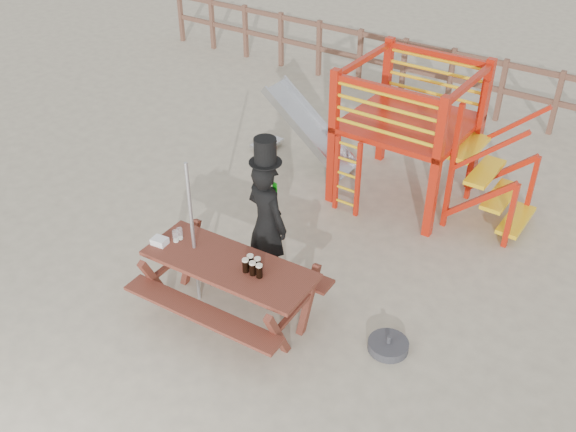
% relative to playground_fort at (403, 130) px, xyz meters
% --- Properties ---
extents(ground, '(60.00, 60.00, 0.00)m').
position_rel_playground_fort_xyz_m(ground, '(-0.12, -3.58, -1.07)').
color(ground, '#BEB193').
rests_on(ground, ground).
extents(back_fence, '(15.09, 0.09, 1.20)m').
position_rel_playground_fort_xyz_m(back_fence, '(-0.12, 3.42, -0.34)').
color(back_fence, brown).
rests_on(back_fence, ground).
extents(playground_fort, '(4.71, 1.84, 2.10)m').
position_rel_playground_fort_xyz_m(playground_fort, '(0.00, 0.00, 0.00)').
color(playground_fort, red).
rests_on(playground_fort, ground).
extents(picnic_table, '(2.11, 1.52, 0.79)m').
position_rel_playground_fort_xyz_m(picnic_table, '(-0.35, -3.65, -0.57)').
color(picnic_table, maroon).
rests_on(picnic_table, ground).
extents(man_with_hat, '(0.70, 0.54, 2.02)m').
position_rel_playground_fort_xyz_m(man_with_hat, '(-0.39, -2.86, -0.17)').
color(man_with_hat, black).
rests_on(man_with_hat, ground).
extents(metal_pole, '(0.04, 0.04, 1.92)m').
position_rel_playground_fort_xyz_m(metal_pole, '(-0.87, -3.66, -0.11)').
color(metal_pole, '#B2B2B7').
rests_on(metal_pole, ground).
extents(parasol_base, '(0.46, 0.46, 0.20)m').
position_rel_playground_fort_xyz_m(parasol_base, '(1.46, -3.10, -1.02)').
color(parasol_base, '#35363A').
rests_on(parasol_base, ground).
extents(paper_bag, '(0.20, 0.16, 0.08)m').
position_rel_playground_fort_xyz_m(paper_bag, '(-1.25, -3.84, -0.24)').
color(paper_bag, white).
rests_on(paper_bag, picnic_table).
extents(stout_pints, '(0.26, 0.17, 0.17)m').
position_rel_playground_fort_xyz_m(stout_pints, '(-0.02, -3.63, -0.20)').
color(stout_pints, black).
rests_on(stout_pints, picnic_table).
extents(empty_glasses, '(0.08, 0.14, 0.15)m').
position_rel_playground_fort_xyz_m(empty_glasses, '(-1.12, -3.66, -0.22)').
color(empty_glasses, silver).
rests_on(empty_glasses, picnic_table).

